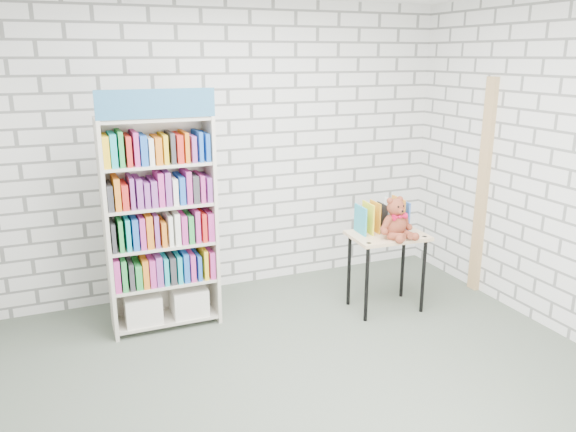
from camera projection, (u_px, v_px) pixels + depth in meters
name	position (u px, v px, depth m)	size (l,w,h in m)	color
ground	(315.00, 383.00, 4.06)	(4.50, 4.50, 0.00)	#4D574A
room_shell	(319.00, 138.00, 3.57)	(4.52, 4.02, 2.81)	silver
bookshelf	(161.00, 223.00, 4.71)	(0.91, 0.35, 2.04)	beige
display_table	(387.00, 245.00, 5.11)	(0.70, 0.51, 0.73)	#D6AC80
table_books	(383.00, 216.00, 5.14)	(0.48, 0.24, 0.28)	teal
teddy_bear	(396.00, 222.00, 4.95)	(0.34, 0.32, 0.37)	brown
door_trim	(483.00, 188.00, 5.44)	(0.05, 0.12, 2.10)	tan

